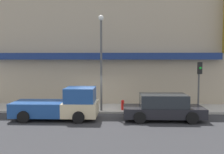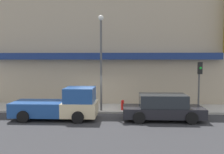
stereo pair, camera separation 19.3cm
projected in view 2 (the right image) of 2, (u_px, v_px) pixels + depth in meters
name	position (u px, v px, depth m)	size (l,w,h in m)	color
ground_plane	(96.00, 114.00, 16.42)	(80.00, 80.00, 0.00)	#2D2D30
sidewalk	(98.00, 108.00, 17.94)	(36.00, 3.06, 0.14)	#ADA89E
building	(102.00, 41.00, 20.60)	(19.80, 3.80, 10.22)	tan
pickup_truck	(61.00, 105.00, 14.89)	(5.01, 2.22, 1.90)	beige
parked_car	(163.00, 108.00, 14.63)	(4.64, 2.10, 1.52)	black
fire_hydrant	(123.00, 105.00, 16.95)	(0.22, 0.22, 0.68)	red
street_lamp	(101.00, 52.00, 16.51)	(0.36, 0.36, 6.34)	#4C4C4C
traffic_light	(199.00, 77.00, 16.69)	(0.28, 0.42, 3.25)	#4C4C4C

